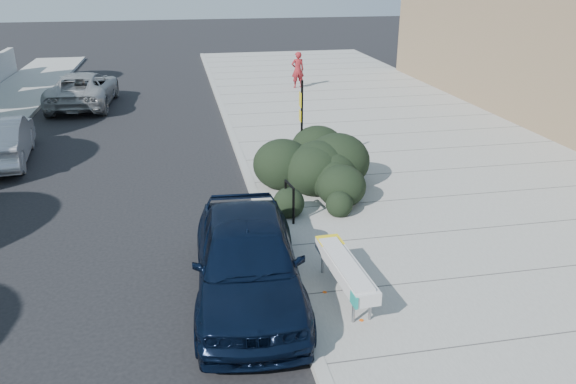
# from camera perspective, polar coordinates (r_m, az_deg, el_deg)

# --- Properties ---
(ground) EXTENTS (120.00, 120.00, 0.00)m
(ground) POSITION_cam_1_polar(r_m,az_deg,el_deg) (12.42, -1.32, -6.21)
(ground) COLOR black
(ground) RESTS_ON ground
(sidewalk_near) EXTENTS (11.20, 50.00, 0.15)m
(sidewalk_near) POSITION_cam_1_polar(r_m,az_deg,el_deg) (18.39, 13.35, 3.00)
(sidewalk_near) COLOR gray
(sidewalk_near) RESTS_ON ground
(curb_near) EXTENTS (0.22, 50.00, 0.17)m
(curb_near) POSITION_cam_1_polar(r_m,az_deg,el_deg) (16.92, -4.25, 1.92)
(curb_near) COLOR #9E9E99
(curb_near) RESTS_ON ground
(bench) EXTENTS (0.59, 2.34, 0.69)m
(bench) POSITION_cam_1_polar(r_m,az_deg,el_deg) (10.46, 5.83, -7.73)
(bench) COLOR gray
(bench) RESTS_ON sidewalk_near
(bike_rack) EXTENTS (0.14, 0.63, 0.93)m
(bike_rack) POSITION_cam_1_polar(r_m,az_deg,el_deg) (13.44, 0.16, -0.58)
(bike_rack) COLOR black
(bike_rack) RESTS_ON sidewalk_near
(sign_post) EXTENTS (0.10, 0.31, 2.67)m
(sign_post) POSITION_cam_1_polar(r_m,az_deg,el_deg) (16.72, 1.36, 7.38)
(sign_post) COLOR black
(sign_post) RESTS_ON sidewalk_near
(hedge) EXTENTS (3.37, 4.90, 1.67)m
(hedge) POSITION_cam_1_polar(r_m,az_deg,el_deg) (15.52, 2.35, 3.63)
(hedge) COLOR black
(hedge) RESTS_ON sidewalk_near
(sedan_navy) EXTENTS (2.29, 5.02, 1.67)m
(sedan_navy) POSITION_cam_1_polar(r_m,az_deg,el_deg) (10.47, -4.12, -6.80)
(sedan_navy) COLOR black
(sedan_navy) RESTS_ON ground
(wagon_silver) EXTENTS (2.11, 4.71, 1.50)m
(wagon_silver) POSITION_cam_1_polar(r_m,az_deg,el_deg) (20.08, -27.21, 4.74)
(wagon_silver) COLOR #ABAAAF
(wagon_silver) RESTS_ON ground
(suv_silver) EXTENTS (2.78, 5.60, 1.53)m
(suv_silver) POSITION_cam_1_polar(r_m,az_deg,el_deg) (27.10, -20.08, 9.79)
(suv_silver) COLOR #9A9C9F
(suv_silver) RESTS_ON ground
(pedestrian) EXTENTS (0.68, 0.47, 1.79)m
(pedestrian) POSITION_cam_1_polar(r_m,az_deg,el_deg) (28.80, 1.00, 12.31)
(pedestrian) COLOR maroon
(pedestrian) RESTS_ON sidewalk_near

